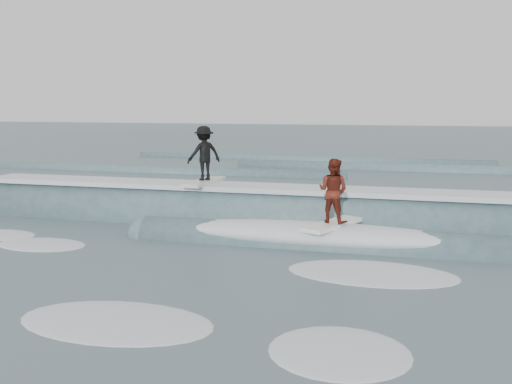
# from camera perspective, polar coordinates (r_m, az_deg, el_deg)

# --- Properties ---
(ground) EXTENTS (160.00, 160.00, 0.00)m
(ground) POSITION_cam_1_polar(r_m,az_deg,el_deg) (13.48, -2.65, -6.17)
(ground) COLOR #3F595C
(ground) RESTS_ON ground
(breaking_wave) EXTENTS (20.38, 3.84, 2.13)m
(breaking_wave) POSITION_cam_1_polar(r_m,az_deg,el_deg) (16.25, 1.59, -3.37)
(breaking_wave) COLOR #3B5D64
(breaking_wave) RESTS_ON ground
(surfer_black) EXTENTS (1.16, 2.04, 1.70)m
(surfer_black) POSITION_cam_1_polar(r_m,az_deg,el_deg) (16.91, -5.22, 3.60)
(surfer_black) COLOR silver
(surfer_black) RESTS_ON ground
(surfer_red) EXTENTS (1.32, 2.05, 1.66)m
(surfer_red) POSITION_cam_1_polar(r_m,az_deg,el_deg) (13.90, 7.70, -0.32)
(surfer_red) COLOR white
(surfer_red) RESTS_ON ground
(whitewater) EXTENTS (13.09, 7.83, 0.10)m
(whitewater) POSITION_cam_1_polar(r_m,az_deg,el_deg) (12.13, -4.70, -7.91)
(whitewater) COLOR white
(whitewater) RESTS_ON ground
(far_swells) EXTENTS (37.63, 8.65, 0.80)m
(far_swells) POSITION_cam_1_polar(r_m,az_deg,el_deg) (30.68, 5.21, 2.32)
(far_swells) COLOR #3B5D64
(far_swells) RESTS_ON ground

